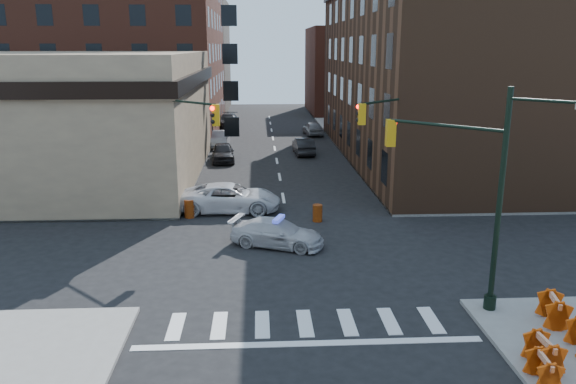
{
  "coord_description": "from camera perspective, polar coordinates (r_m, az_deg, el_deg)",
  "views": [
    {
      "loc": [
        -1.55,
        -24.63,
        9.44
      ],
      "look_at": [
        -0.07,
        3.09,
        2.2
      ],
      "focal_mm": 35.0,
      "sensor_mm": 36.0,
      "label": 1
    }
  ],
  "objects": [
    {
      "name": "filler_ne",
      "position": [
        84.16,
        7.76,
        12.14
      ],
      "size": [
        16.0,
        16.0,
        12.0
      ],
      "primitive_type": "cube",
      "color": "#59291C",
      "rests_on": "ground"
    },
    {
      "name": "barricade_se_a",
      "position": [
        21.68,
        25.38,
        -10.8
      ],
      "size": [
        0.94,
        1.46,
        1.01
      ],
      "primitive_type": null,
      "rotation": [
        0.0,
        0.0,
        1.36
      ],
      "color": "#DA5C0A",
      "rests_on": "sidewalk_se"
    },
    {
      "name": "signal_pole_nw",
      "position": [
        30.7,
        -11.11,
        4.78
      ],
      "size": [
        3.58,
        3.67,
        8.0
      ],
      "rotation": [
        0.0,
        0.0,
        -0.79
      ],
      "color": "black",
      "rests_on": "sidewalk_nw"
    },
    {
      "name": "barricade_nw_b",
      "position": [
        33.03,
        -15.49,
        -1.36
      ],
      "size": [
        1.36,
        0.72,
        1.0
      ],
      "primitive_type": null,
      "rotation": [
        0.0,
        0.0,
        -0.04
      ],
      "color": "#EC510B",
      "rests_on": "sidewalk_nw"
    },
    {
      "name": "barricade_se_c",
      "position": [
        18.1,
        24.51,
        -16.13
      ],
      "size": [
        0.67,
        1.2,
        0.86
      ],
      "primitive_type": null,
      "rotation": [
        0.0,
        0.0,
        1.49
      ],
      "color": "red",
      "rests_on": "sidewalk_se"
    },
    {
      "name": "barrel_road",
      "position": [
        31.11,
        3.02,
        -2.15
      ],
      "size": [
        0.65,
        0.65,
        0.95
      ],
      "primitive_type": "cylinder",
      "rotation": [
        0.0,
        0.0,
        -0.25
      ],
      "color": "#CD5D09",
      "rests_on": "ground"
    },
    {
      "name": "signal_pole_ne",
      "position": [
        31.3,
        10.67,
        4.98
      ],
      "size": [
        3.67,
        3.58,
        8.0
      ],
      "rotation": [
        0.0,
        0.0,
        -2.36
      ],
      "color": "black",
      "rests_on": "sidewalk_ne"
    },
    {
      "name": "pedestrian_a",
      "position": [
        35.0,
        -11.1,
        0.5
      ],
      "size": [
        0.68,
        0.46,
        1.84
      ],
      "primitive_type": "imported",
      "rotation": [
        0.0,
        0.0,
        -0.03
      ],
      "color": "black",
      "rests_on": "sidewalk_nw"
    },
    {
      "name": "pedestrian_c",
      "position": [
        33.77,
        -22.77,
        -1.01
      ],
      "size": [
        1.07,
        0.87,
        1.71
      ],
      "primitive_type": "imported",
      "rotation": [
        0.0,
        0.0,
        0.54
      ],
      "color": "#222633",
      "rests_on": "sidewalk_nw"
    },
    {
      "name": "tree_ne_far",
      "position": [
        59.63,
        5.75,
        8.82
      ],
      "size": [
        3.0,
        3.0,
        4.85
      ],
      "color": "black",
      "rests_on": "sidewalk_ne"
    },
    {
      "name": "parked_car_wnear",
      "position": [
        47.6,
        -6.63,
        4.03
      ],
      "size": [
        2.17,
        4.69,
        1.56
      ],
      "primitive_type": "imported",
      "rotation": [
        0.0,
        0.0,
        0.07
      ],
      "color": "black",
      "rests_on": "ground"
    },
    {
      "name": "tree_ne_near",
      "position": [
        51.78,
        7.09,
        7.91
      ],
      "size": [
        3.0,
        3.0,
        4.85
      ],
      "color": "black",
      "rests_on": "sidewalk_ne"
    },
    {
      "name": "signal_pole_se",
      "position": [
        21.12,
        18.09,
        0.67
      ],
      "size": [
        5.4,
        5.27,
        8.0
      ],
      "rotation": [
        0.0,
        0.0,
        2.36
      ],
      "color": "black",
      "rests_on": "sidewalk_se"
    },
    {
      "name": "commercial_row_ne",
      "position": [
        49.39,
        14.36,
        11.34
      ],
      "size": [
        14.0,
        34.0,
        14.0
      ],
      "primitive_type": "cube",
      "color": "#4A2E1D",
      "rests_on": "ground"
    },
    {
      "name": "ground",
      "position": [
        26.43,
        0.51,
        -6.31
      ],
      "size": [
        140.0,
        140.0,
        0.0
      ],
      "primitive_type": "plane",
      "color": "black",
      "rests_on": "ground"
    },
    {
      "name": "filler_nw",
      "position": [
        87.84,
        -12.89,
        13.32
      ],
      "size": [
        20.0,
        18.0,
        16.0
      ],
      "primitive_type": "cube",
      "color": "brown",
      "rests_on": "ground"
    },
    {
      "name": "barricade_nw_a",
      "position": [
        33.05,
        -11.56,
        -1.24
      ],
      "size": [
        1.23,
        0.77,
        0.86
      ],
      "primitive_type": null,
      "rotation": [
        0.0,
        0.0,
        0.18
      ],
      "color": "red",
      "rests_on": "sidewalk_nw"
    },
    {
      "name": "pickup",
      "position": [
        33.05,
        -5.91,
        -0.58
      ],
      "size": [
        6.04,
        3.0,
        1.65
      ],
      "primitive_type": "imported",
      "rotation": [
        0.0,
        0.0,
        1.53
      ],
      "color": "silver",
      "rests_on": "ground"
    },
    {
      "name": "apartment_block",
      "position": [
        66.87,
        -18.5,
        16.09
      ],
      "size": [
        25.0,
        25.0,
        24.0
      ],
      "primitive_type": "cube",
      "color": "#59291C",
      "rests_on": "ground"
    },
    {
      "name": "parked_car_efar",
      "position": [
        61.53,
        2.55,
        6.49
      ],
      "size": [
        2.15,
        4.59,
        1.52
      ],
      "primitive_type": "imported",
      "rotation": [
        0.0,
        0.0,
        3.22
      ],
      "color": "gray",
      "rests_on": "ground"
    },
    {
      "name": "barrel_bank",
      "position": [
        32.24,
        -9.98,
        -1.67
      ],
      "size": [
        0.63,
        0.63,
        1.05
      ],
      "primitive_type": "cylinder",
      "rotation": [
        0.0,
        0.0,
        -0.07
      ],
      "color": "orange",
      "rests_on": "ground"
    },
    {
      "name": "barricade_se_d",
      "position": [
        18.86,
        24.53,
        -14.66
      ],
      "size": [
        0.66,
        1.29,
        0.96
      ],
      "primitive_type": null,
      "rotation": [
        0.0,
        0.0,
        1.59
      ],
      "color": "red",
      "rests_on": "sidewalk_se"
    },
    {
      "name": "pedestrian_b",
      "position": [
        35.17,
        -14.98,
        0.43
      ],
      "size": [
        1.19,
        1.12,
        1.94
      ],
      "primitive_type": "imported",
      "rotation": [
        0.0,
        0.0,
        0.54
      ],
      "color": "black",
      "rests_on": "sidewalk_nw"
    },
    {
      "name": "sidewalk_nw",
      "position": [
        61.97,
        -23.36,
        4.73
      ],
      "size": [
        34.0,
        54.5,
        0.15
      ],
      "primitive_type": "cube",
      "color": "gray",
      "rests_on": "ground"
    },
    {
      "name": "parked_car_enear",
      "position": [
        50.48,
        1.59,
        4.7
      ],
      "size": [
        1.85,
        4.63,
        1.5
      ],
      "primitive_type": "imported",
      "rotation": [
        0.0,
        0.0,
        3.2
      ],
      "color": "black",
      "rests_on": "ground"
    },
    {
      "name": "parked_car_wfar",
      "position": [
        54.75,
        -6.85,
        5.38
      ],
      "size": [
        1.75,
        4.61,
        1.5
      ],
      "primitive_type": "imported",
      "rotation": [
        0.0,
        0.0,
        -0.04
      ],
      "color": "#95979E",
      "rests_on": "ground"
    },
    {
      "name": "police_car",
      "position": [
        27.24,
        -1.11,
        -4.19
      ],
      "size": [
        4.92,
        3.34,
        1.32
      ],
      "primitive_type": "imported",
      "rotation": [
        0.0,
        0.0,
        1.21
      ],
      "color": "#BCBBC0",
      "rests_on": "ground"
    },
    {
      "name": "parked_car_wdeep",
      "position": [
        68.19,
        -6.11,
        7.25
      ],
      "size": [
        2.52,
        5.54,
        1.57
      ],
      "primitive_type": "imported",
      "rotation": [
        0.0,
        0.0,
        -0.06
      ],
      "color": "black",
      "rests_on": "ground"
    },
    {
      "name": "sidewalk_ne",
      "position": [
        63.12,
        19.95,
        5.21
      ],
      "size": [
        34.0,
        54.5,
        0.15
      ],
      "primitive_type": "cube",
      "color": "gray",
      "rests_on": "ground"
    },
    {
      "name": "bank_building",
      "position": [
        44.22,
        -23.68,
        6.98
      ],
      "size": [
        22.0,
        22.0,
        9.0
      ],
      "primitive_type": "cube",
      "color": "#998464",
      "rests_on": "ground"
    }
  ]
}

